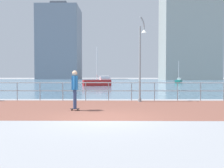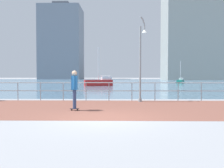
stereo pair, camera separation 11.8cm
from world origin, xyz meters
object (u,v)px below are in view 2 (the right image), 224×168
skateboarder (74,86)px  sailboat_teal (181,81)px  sailboat_red (99,82)px  lamppost (142,55)px

skateboarder → sailboat_teal: bearing=70.3°
skateboarder → sailboat_red: 26.67m
skateboarder → sailboat_red: bearing=91.6°
lamppost → sailboat_red: bearing=100.2°
sailboat_red → sailboat_teal: sailboat_red is taller
lamppost → sailboat_red: size_ratio=0.87×
lamppost → sailboat_teal: size_ratio=1.15×
lamppost → skateboarder: lamppost is taller
lamppost → sailboat_red: 23.07m
skateboarder → sailboat_red: sailboat_red is taller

